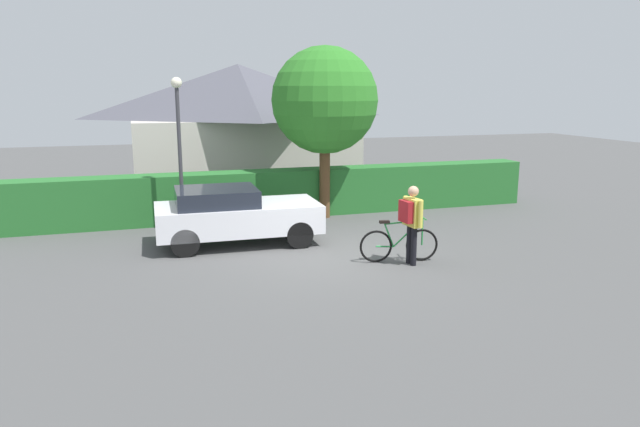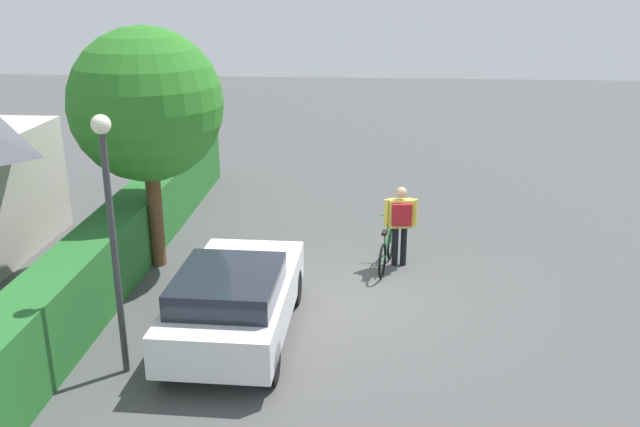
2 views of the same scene
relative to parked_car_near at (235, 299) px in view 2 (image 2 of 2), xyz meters
The scene contains 7 objects.
ground_plane 2.70m from the parked_car_near, 45.71° to the right, with size 60.00×60.00×0.00m, color #4B4B4B.
hedge_row 3.36m from the parked_car_near, 57.35° to the left, with size 16.12×0.90×1.39m, color #25672A.
parked_car_near is the anchor object (origin of this frame).
bicycle 4.16m from the parked_car_near, 38.81° to the right, with size 1.75×0.53×1.01m.
person_rider 4.43m from the parked_car_near, 40.44° to the right, with size 0.38×0.69×1.74m.
street_lamp 2.67m from the parked_car_near, 126.26° to the left, with size 0.28×0.28×4.05m.
tree_kerbside 4.64m from the parked_car_near, 36.32° to the left, with size 3.07×3.07×4.97m.
Camera 2 is at (-12.07, -0.33, 5.86)m, focal length 38.72 mm.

